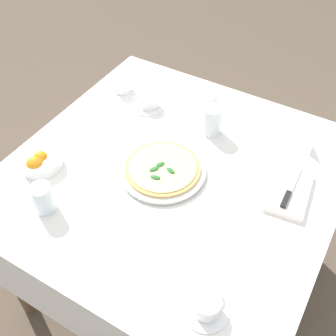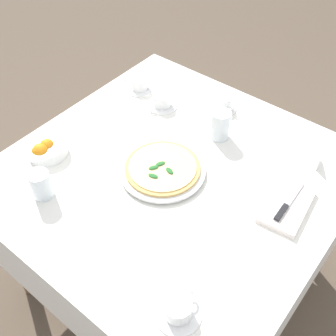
{
  "view_description": "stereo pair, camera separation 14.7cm",
  "coord_description": "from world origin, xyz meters",
  "px_view_note": "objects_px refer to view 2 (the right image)",
  "views": [
    {
      "loc": [
        -0.89,
        -0.5,
        1.82
      ],
      "look_at": [
        -0.01,
        0.01,
        0.75
      ],
      "focal_mm": 44.3,
      "sensor_mm": 36.0,
      "label": 1
    },
    {
      "loc": [
        -0.81,
        -0.63,
        1.82
      ],
      "look_at": [
        -0.01,
        0.01,
        0.75
      ],
      "focal_mm": 44.3,
      "sensor_mm": 36.0,
      "label": 2
    }
  ],
  "objects_px": {
    "coffee_cup_center_back": "(139,84)",
    "pizza_plate": "(163,170)",
    "dinner_knife": "(288,203)",
    "pizza": "(162,167)",
    "coffee_cup_right_edge": "(162,101)",
    "water_glass_far_right": "(41,186)",
    "citrus_bowl": "(46,149)",
    "coffee_cup_near_left": "(178,310)",
    "water_glass_far_left": "(220,127)",
    "menu_card": "(316,156)",
    "coffee_cup_left_edge": "(222,103)",
    "napkin_folded": "(287,206)"
  },
  "relations": [
    {
      "from": "dinner_knife",
      "to": "coffee_cup_right_edge",
      "type": "bearing_deg",
      "value": 73.89
    },
    {
      "from": "coffee_cup_right_edge",
      "to": "coffee_cup_center_back",
      "type": "bearing_deg",
      "value": 77.58
    },
    {
      "from": "coffee_cup_near_left",
      "to": "water_glass_far_left",
      "type": "height_order",
      "value": "water_glass_far_left"
    },
    {
      "from": "coffee_cup_near_left",
      "to": "dinner_knife",
      "type": "relative_size",
      "value": 0.68
    },
    {
      "from": "pizza_plate",
      "to": "dinner_knife",
      "type": "relative_size",
      "value": 1.58
    },
    {
      "from": "pizza",
      "to": "coffee_cup_left_edge",
      "type": "distance_m",
      "value": 0.45
    },
    {
      "from": "napkin_folded",
      "to": "dinner_knife",
      "type": "bearing_deg",
      "value": -4.28
    },
    {
      "from": "coffee_cup_near_left",
      "to": "napkin_folded",
      "type": "bearing_deg",
      "value": -6.19
    },
    {
      "from": "water_glass_far_left",
      "to": "coffee_cup_right_edge",
      "type": "bearing_deg",
      "value": 88.15
    },
    {
      "from": "pizza_plate",
      "to": "coffee_cup_near_left",
      "type": "height_order",
      "value": "coffee_cup_near_left"
    },
    {
      "from": "water_glass_far_right",
      "to": "water_glass_far_left",
      "type": "relative_size",
      "value": 0.9
    },
    {
      "from": "pizza",
      "to": "coffee_cup_center_back",
      "type": "distance_m",
      "value": 0.52
    },
    {
      "from": "menu_card",
      "to": "water_glass_far_left",
      "type": "bearing_deg",
      "value": 73.95
    },
    {
      "from": "water_glass_far_right",
      "to": "menu_card",
      "type": "bearing_deg",
      "value": -41.89
    },
    {
      "from": "water_glass_far_right",
      "to": "citrus_bowl",
      "type": "bearing_deg",
      "value": 47.06
    },
    {
      "from": "water_glass_far_right",
      "to": "dinner_knife",
      "type": "xyz_separation_m",
      "value": [
        0.47,
        -0.67,
        -0.02
      ]
    },
    {
      "from": "coffee_cup_right_edge",
      "to": "coffee_cup_left_edge",
      "type": "bearing_deg",
      "value": -54.43
    },
    {
      "from": "napkin_folded",
      "to": "citrus_bowl",
      "type": "xyz_separation_m",
      "value": [
        -0.33,
        0.82,
        0.02
      ]
    },
    {
      "from": "napkin_folded",
      "to": "menu_card",
      "type": "bearing_deg",
      "value": -2.34
    },
    {
      "from": "coffee_cup_near_left",
      "to": "napkin_folded",
      "type": "xyz_separation_m",
      "value": [
        0.51,
        -0.06,
        -0.02
      ]
    },
    {
      "from": "pizza",
      "to": "coffee_cup_left_edge",
      "type": "relative_size",
      "value": 2.04
    },
    {
      "from": "coffee_cup_right_edge",
      "to": "coffee_cup_near_left",
      "type": "distance_m",
      "value": 0.92
    },
    {
      "from": "pizza_plate",
      "to": "dinner_knife",
      "type": "bearing_deg",
      "value": -72.42
    },
    {
      "from": "water_glass_far_right",
      "to": "napkin_folded",
      "type": "bearing_deg",
      "value": -55.17
    },
    {
      "from": "coffee_cup_near_left",
      "to": "pizza",
      "type": "bearing_deg",
      "value": 43.82
    },
    {
      "from": "pizza_plate",
      "to": "water_glass_far_right",
      "type": "relative_size",
      "value": 2.94
    },
    {
      "from": "coffee_cup_center_back",
      "to": "water_glass_far_right",
      "type": "height_order",
      "value": "water_glass_far_right"
    },
    {
      "from": "pizza_plate",
      "to": "water_glass_far_right",
      "type": "xyz_separation_m",
      "value": [
        -0.34,
        0.25,
        0.04
      ]
    },
    {
      "from": "coffee_cup_right_edge",
      "to": "water_glass_far_right",
      "type": "bearing_deg",
      "value": 179.89
    },
    {
      "from": "coffee_cup_left_edge",
      "to": "water_glass_far_right",
      "type": "xyz_separation_m",
      "value": [
        -0.78,
        0.21,
        0.02
      ]
    },
    {
      "from": "coffee_cup_right_edge",
      "to": "dinner_knife",
      "type": "height_order",
      "value": "coffee_cup_right_edge"
    },
    {
      "from": "coffee_cup_near_left",
      "to": "dinner_knife",
      "type": "distance_m",
      "value": 0.52
    },
    {
      "from": "water_glass_far_left",
      "to": "coffee_cup_left_edge",
      "type": "bearing_deg",
      "value": 30.58
    },
    {
      "from": "dinner_knife",
      "to": "pizza_plate",
      "type": "bearing_deg",
      "value": 105.13
    },
    {
      "from": "citrus_bowl",
      "to": "menu_card",
      "type": "height_order",
      "value": "citrus_bowl"
    },
    {
      "from": "napkin_folded",
      "to": "pizza",
      "type": "bearing_deg",
      "value": 100.55
    },
    {
      "from": "coffee_cup_near_left",
      "to": "coffee_cup_center_back",
      "type": "distance_m",
      "value": 1.05
    },
    {
      "from": "coffee_cup_right_edge",
      "to": "dinner_knife",
      "type": "xyz_separation_m",
      "value": [
        -0.16,
        -0.67,
        -0.0
      ]
    },
    {
      "from": "water_glass_far_left",
      "to": "coffee_cup_near_left",
      "type": "bearing_deg",
      "value": -154.7
    },
    {
      "from": "water_glass_far_left",
      "to": "citrus_bowl",
      "type": "relative_size",
      "value": 0.78
    },
    {
      "from": "coffee_cup_near_left",
      "to": "menu_card",
      "type": "distance_m",
      "value": 0.77
    },
    {
      "from": "coffee_cup_right_edge",
      "to": "menu_card",
      "type": "xyz_separation_m",
      "value": [
        0.09,
        -0.65,
        0.0
      ]
    },
    {
      "from": "coffee_cup_center_back",
      "to": "dinner_knife",
      "type": "bearing_deg",
      "value": -103.42
    },
    {
      "from": "water_glass_far_right",
      "to": "citrus_bowl",
      "type": "relative_size",
      "value": 0.7
    },
    {
      "from": "dinner_knife",
      "to": "menu_card",
      "type": "xyz_separation_m",
      "value": [
        0.26,
        0.02,
        0.01
      ]
    },
    {
      "from": "coffee_cup_center_back",
      "to": "pizza_plate",
      "type": "bearing_deg",
      "value": -129.46
    },
    {
      "from": "coffee_cup_right_edge",
      "to": "water_glass_far_left",
      "type": "relative_size",
      "value": 1.11
    },
    {
      "from": "coffee_cup_center_back",
      "to": "dinner_knife",
      "type": "distance_m",
      "value": 0.85
    },
    {
      "from": "coffee_cup_center_back",
      "to": "citrus_bowl",
      "type": "distance_m",
      "value": 0.53
    },
    {
      "from": "pizza",
      "to": "napkin_folded",
      "type": "xyz_separation_m",
      "value": [
        0.13,
        -0.42,
        -0.01
      ]
    }
  ]
}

